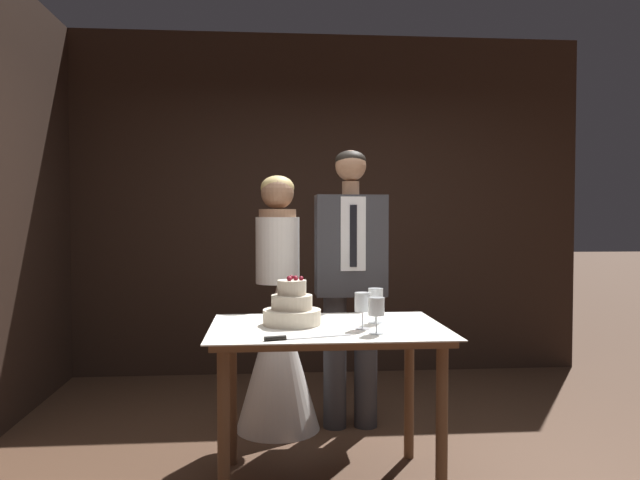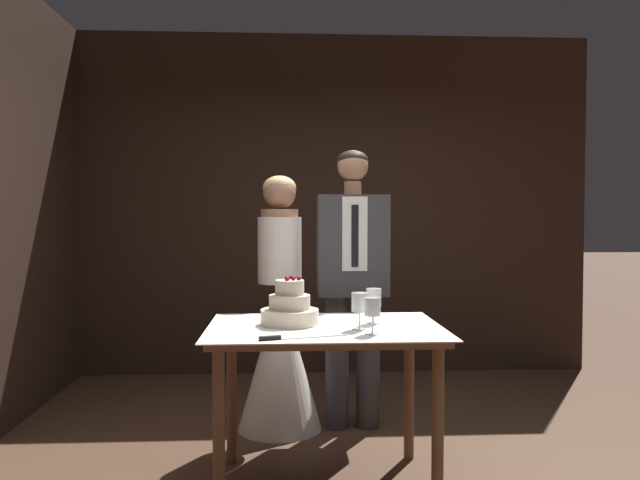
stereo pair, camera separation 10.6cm
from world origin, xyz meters
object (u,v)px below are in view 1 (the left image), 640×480
object	(u,v)px
cake_knife	(291,338)
wine_glass_middle	(376,308)
cake_table	(327,347)
bride	(278,336)
tiered_cake	(292,309)
groom	(350,273)
wine_glass_far	(376,299)
wine_glass_near	(363,304)

from	to	relation	value
cake_knife	wine_glass_middle	world-z (taller)	wine_glass_middle
cake_table	bride	xyz separation A→B (m)	(-0.24, 0.87, -0.11)
cake_knife	bride	xyz separation A→B (m)	(-0.04, 1.20, -0.22)
tiered_cake	bride	xyz separation A→B (m)	(-0.06, 0.82, -0.30)
cake_table	wine_glass_middle	distance (m)	0.39
wine_glass_middle	cake_table	bearing A→B (deg)	132.48
bride	groom	size ratio (longest dim) A/B	0.91
wine_glass_far	tiered_cake	bearing A→B (deg)	-178.39
wine_glass_middle	bride	size ratio (longest dim) A/B	0.11
cake_knife	wine_glass_middle	distance (m)	0.43
tiered_cake	cake_knife	xyz separation A→B (m)	(-0.02, -0.38, -0.07)
wine_glass_middle	cake_knife	bearing A→B (deg)	-166.33
wine_glass_middle	tiered_cake	bearing A→B (deg)	143.85
bride	tiered_cake	bearing A→B (deg)	-85.93
cake_knife	bride	bearing A→B (deg)	76.44
tiered_cake	wine_glass_far	world-z (taller)	tiered_cake
wine_glass_far	wine_glass_near	bearing A→B (deg)	-119.31
wine_glass_middle	bride	distance (m)	1.24
wine_glass_near	wine_glass_far	size ratio (longest dim) A/B	1.00
wine_glass_middle	groom	xyz separation A→B (m)	(0.03, 1.10, 0.07)
wine_glass_near	groom	bearing A→B (deg)	85.82
wine_glass_near	wine_glass_middle	xyz separation A→B (m)	(0.05, -0.13, -0.00)
cake_table	tiered_cake	size ratio (longest dim) A/B	3.97
tiered_cake	cake_knife	distance (m)	0.39
bride	groom	bearing A→B (deg)	-0.08
cake_knife	bride	world-z (taller)	bride
cake_knife	wine_glass_middle	size ratio (longest dim) A/B	2.36
cake_table	groom	distance (m)	0.95
cake_knife	wine_glass_far	distance (m)	0.61
tiered_cake	wine_glass_middle	size ratio (longest dim) A/B	1.72
wine_glass_near	wine_glass_middle	bearing A→B (deg)	-70.09
wine_glass_near	wine_glass_middle	size ratio (longest dim) A/B	1.05
groom	wine_glass_near	bearing A→B (deg)	-94.18
cake_knife	groom	size ratio (longest dim) A/B	0.23
cake_table	bride	world-z (taller)	bride
wine_glass_middle	wine_glass_far	size ratio (longest dim) A/B	0.95
cake_table	tiered_cake	bearing A→B (deg)	163.23
cake_table	tiered_cake	world-z (taller)	tiered_cake
wine_glass_near	bride	bearing A→B (deg)	112.21
tiered_cake	wine_glass_middle	bearing A→B (deg)	-36.15
cake_table	tiered_cake	distance (m)	0.26
groom	wine_glass_far	bearing A→B (deg)	-88.41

